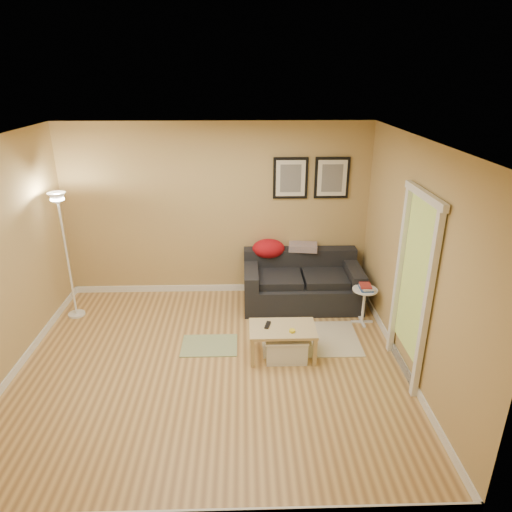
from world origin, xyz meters
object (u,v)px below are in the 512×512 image
(sofa, at_px, (302,281))
(coffee_table, at_px, (282,342))
(storage_bin, at_px, (286,347))
(floor_lamp, at_px, (68,260))
(side_table, at_px, (363,306))
(book_stack, at_px, (366,287))

(sofa, relative_size, coffee_table, 2.15)
(storage_bin, relative_size, floor_lamp, 0.28)
(side_table, distance_m, book_stack, 0.29)
(sofa, xyz_separation_m, floor_lamp, (-3.25, -0.26, 0.47))
(sofa, xyz_separation_m, book_stack, (0.78, -0.59, 0.17))
(coffee_table, distance_m, book_stack, 1.44)
(storage_bin, bearing_deg, floor_lamp, 158.57)
(sofa, xyz_separation_m, side_table, (0.77, -0.59, -0.12))
(sofa, height_order, floor_lamp, floor_lamp)
(sofa, height_order, book_stack, sofa)
(coffee_table, height_order, side_table, side_table)
(storage_bin, xyz_separation_m, book_stack, (1.14, 0.80, 0.39))
(side_table, bearing_deg, sofa, 142.85)
(coffee_table, xyz_separation_m, storage_bin, (0.04, -0.05, -0.04))
(side_table, relative_size, book_stack, 2.38)
(sofa, height_order, coffee_table, sofa)
(side_table, distance_m, floor_lamp, 4.08)
(sofa, bearing_deg, storage_bin, -104.36)
(sofa, relative_size, book_stack, 7.87)
(side_table, bearing_deg, floor_lamp, 175.36)
(sofa, relative_size, storage_bin, 3.39)
(coffee_table, distance_m, floor_lamp, 3.12)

